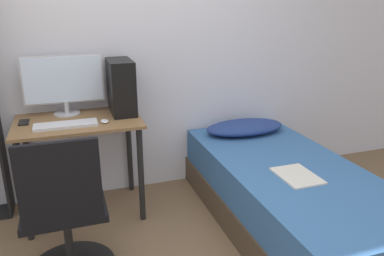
{
  "coord_description": "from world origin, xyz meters",
  "views": [
    {
      "loc": [
        -0.37,
        -1.56,
        1.59
      ],
      "look_at": [
        0.43,
        0.8,
        0.75
      ],
      "focal_mm": 35.0,
      "sensor_mm": 36.0,
      "label": 1
    }
  ],
  "objects_px": {
    "monitor": "(64,82)",
    "keyboard": "(66,125)",
    "office_chair": "(66,225)",
    "bed": "(288,197)",
    "pc_tower": "(121,87)"
  },
  "relations": [
    {
      "from": "bed",
      "to": "keyboard",
      "type": "xyz_separation_m",
      "value": [
        -1.48,
        0.57,
        0.53
      ]
    },
    {
      "from": "office_chair",
      "to": "pc_tower",
      "type": "height_order",
      "value": "pc_tower"
    },
    {
      "from": "monitor",
      "to": "keyboard",
      "type": "relative_size",
      "value": 1.38
    },
    {
      "from": "keyboard",
      "to": "pc_tower",
      "type": "bearing_deg",
      "value": 26.92
    },
    {
      "from": "office_chair",
      "to": "monitor",
      "type": "xyz_separation_m",
      "value": [
        0.07,
        0.94,
        0.65
      ]
    },
    {
      "from": "keyboard",
      "to": "pc_tower",
      "type": "height_order",
      "value": "pc_tower"
    },
    {
      "from": "office_chair",
      "to": "bed",
      "type": "xyz_separation_m",
      "value": [
        1.53,
        0.06,
        -0.12
      ]
    },
    {
      "from": "bed",
      "to": "pc_tower",
      "type": "xyz_separation_m",
      "value": [
        -1.05,
        0.79,
        0.73
      ]
    },
    {
      "from": "bed",
      "to": "keyboard",
      "type": "height_order",
      "value": "keyboard"
    },
    {
      "from": "pc_tower",
      "to": "office_chair",
      "type": "bearing_deg",
      "value": -119.49
    },
    {
      "from": "bed",
      "to": "monitor",
      "type": "height_order",
      "value": "monitor"
    },
    {
      "from": "monitor",
      "to": "pc_tower",
      "type": "height_order",
      "value": "monitor"
    },
    {
      "from": "office_chair",
      "to": "keyboard",
      "type": "relative_size",
      "value": 2.18
    },
    {
      "from": "bed",
      "to": "pc_tower",
      "type": "relative_size",
      "value": 4.81
    },
    {
      "from": "bed",
      "to": "keyboard",
      "type": "distance_m",
      "value": 1.67
    }
  ]
}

